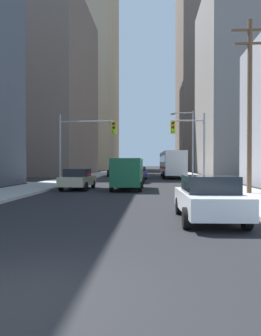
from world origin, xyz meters
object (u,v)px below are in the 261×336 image
(sedan_beige, at_px, (78,179))
(sedan_black, at_px, (115,171))
(sedan_white, at_px, (208,198))
(traffic_signal_near_right, at_px, (190,138))
(sedan_blue, at_px, (139,173))
(city_bus, at_px, (172,163))
(cargo_van_green, at_px, (128,172))
(sedan_maroon, at_px, (134,175))
(traffic_signal_near_left, at_px, (85,137))

(sedan_beige, height_order, sedan_black, same)
(sedan_white, height_order, traffic_signal_near_right, traffic_signal_near_right)
(sedan_blue, bearing_deg, sedan_black, 117.15)
(traffic_signal_near_right, bearing_deg, city_bus, 91.83)
(sedan_white, bearing_deg, city_bus, 88.78)
(cargo_van_green, relative_size, sedan_black, 1.24)
(sedan_blue, bearing_deg, cargo_van_green, -90.52)
(cargo_van_green, xyz_separation_m, sedan_black, (-3.67, 22.91, -0.52))
(sedan_beige, xyz_separation_m, sedan_maroon, (3.66, 8.22, 0.00))
(city_bus, bearing_deg, traffic_signal_near_right, -88.17)
(sedan_beige, height_order, traffic_signal_near_right, traffic_signal_near_right)
(sedan_maroon, distance_m, sedan_blue, 7.40)
(cargo_van_green, distance_m, traffic_signal_near_right, 6.35)
(cargo_van_green, distance_m, sedan_blue, 15.49)
(city_bus, relative_size, sedan_beige, 2.72)
(city_bus, distance_m, sedan_blue, 5.46)
(city_bus, height_order, sedan_maroon, city_bus)
(sedan_black, bearing_deg, sedan_beige, -89.92)
(sedan_maroon, bearing_deg, city_bus, 68.14)
(sedan_black, bearing_deg, traffic_signal_near_right, -66.77)
(cargo_van_green, relative_size, sedan_maroon, 1.23)
(sedan_maroon, bearing_deg, sedan_white, -79.75)
(sedan_maroon, bearing_deg, sedan_blue, 89.03)
(sedan_blue, distance_m, sedan_black, 8.35)
(sedan_beige, distance_m, sedan_blue, 16.07)
(sedan_beige, bearing_deg, sedan_black, 90.08)
(sedan_maroon, relative_size, traffic_signal_near_right, 0.71)
(sedan_maroon, distance_m, traffic_signal_near_left, 7.11)
(city_bus, relative_size, sedan_maroon, 2.73)
(sedan_blue, xyz_separation_m, traffic_signal_near_left, (-4.00, -12.35, 3.32))
(sedan_black, relative_size, traffic_signal_near_right, 0.70)
(city_bus, xyz_separation_m, traffic_signal_near_left, (-8.17, -15.66, 2.16))
(sedan_maroon, height_order, sedan_blue, same)
(traffic_signal_near_left, xyz_separation_m, traffic_signal_near_right, (8.67, -0.00, -0.10))
(sedan_beige, xyz_separation_m, sedan_black, (-0.03, 23.05, 0.00))
(sedan_beige, relative_size, traffic_signal_near_right, 0.71)
(cargo_van_green, relative_size, sedan_white, 1.23)
(sedan_black, relative_size, traffic_signal_near_left, 0.70)
(sedan_white, height_order, traffic_signal_near_left, traffic_signal_near_left)
(sedan_white, height_order, sedan_beige, same)
(sedan_beige, height_order, sedan_blue, same)
(city_bus, xyz_separation_m, traffic_signal_near_right, (0.50, -15.66, 2.06))
(city_bus, bearing_deg, sedan_white, -91.22)
(sedan_white, relative_size, traffic_signal_near_right, 0.71)
(traffic_signal_near_left, bearing_deg, traffic_signal_near_right, -0.01)
(sedan_black, bearing_deg, sedan_blue, -62.85)
(cargo_van_green, distance_m, traffic_signal_near_left, 5.71)
(city_bus, relative_size, sedan_white, 2.72)
(sedan_maroon, xyz_separation_m, sedan_black, (-3.69, 14.83, 0.00))
(sedan_white, xyz_separation_m, sedan_beige, (-7.30, 11.93, 0.00))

